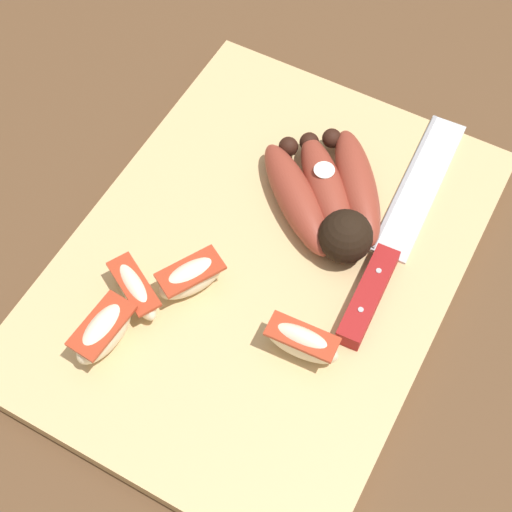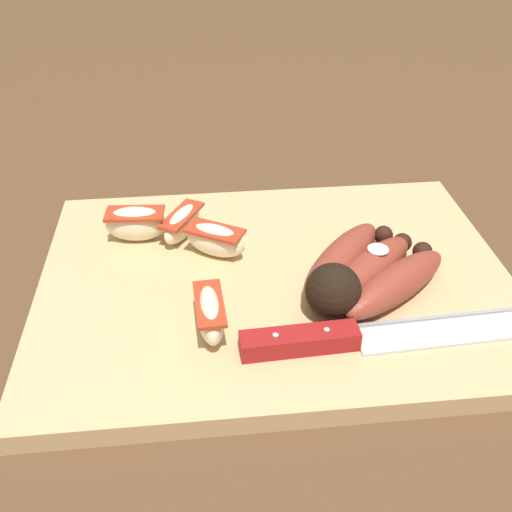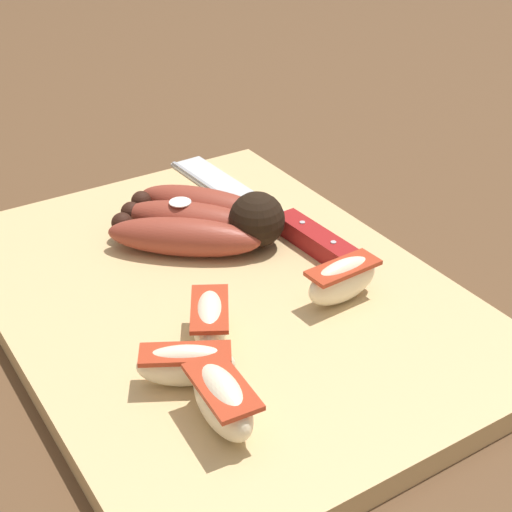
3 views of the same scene
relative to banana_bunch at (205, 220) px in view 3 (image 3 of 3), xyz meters
The scene contains 8 objects.
ground_plane 0.11m from the banana_bunch, 155.71° to the left, with size 6.00×6.00×0.00m, color brown.
cutting_board 0.09m from the banana_bunch, 159.17° to the left, with size 0.46×0.34×0.02m, color tan.
banana_bunch is the anchor object (origin of this frame).
chefs_knife 0.08m from the banana_bunch, 108.47° to the right, with size 0.28×0.04×0.02m.
apple_wedge_near 0.24m from the banana_bunch, 153.68° to the left, with size 0.07×0.03×0.04m.
apple_wedge_middle 0.15m from the banana_bunch, 163.19° to the right, with size 0.03×0.07×0.04m.
apple_wedge_far 0.20m from the banana_bunch, 147.32° to the left, with size 0.05×0.07×0.03m.
apple_wedge_extra 0.15m from the banana_bunch, 152.47° to the left, with size 0.07×0.05×0.04m.
Camera 3 is at (-0.45, 0.24, 0.37)m, focal length 54.23 mm.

